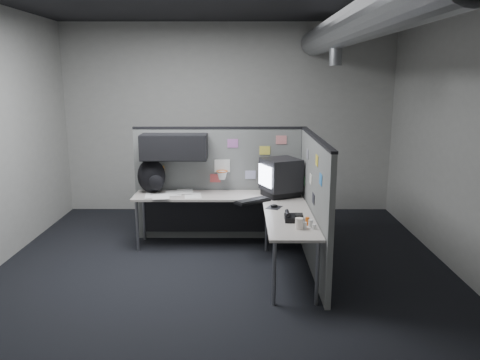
{
  "coord_description": "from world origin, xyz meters",
  "views": [
    {
      "loc": [
        0.23,
        -5.24,
        2.32
      ],
      "look_at": [
        0.21,
        0.35,
        1.08
      ],
      "focal_mm": 35.0,
      "sensor_mm": 36.0,
      "label": 1
    }
  ],
  "objects_px": {
    "keyboard": "(253,201)",
    "monitor": "(281,177)",
    "phone": "(293,217)",
    "desk": "(236,208)",
    "backpack": "(152,177)"
  },
  "relations": [
    {
      "from": "monitor",
      "to": "phone",
      "type": "height_order",
      "value": "monitor"
    },
    {
      "from": "monitor",
      "to": "phone",
      "type": "bearing_deg",
      "value": -66.36
    },
    {
      "from": "desk",
      "to": "phone",
      "type": "bearing_deg",
      "value": -53.73
    },
    {
      "from": "monitor",
      "to": "keyboard",
      "type": "height_order",
      "value": "monitor"
    },
    {
      "from": "desk",
      "to": "backpack",
      "type": "distance_m",
      "value": 1.28
    },
    {
      "from": "keyboard",
      "to": "monitor",
      "type": "bearing_deg",
      "value": 49.9
    },
    {
      "from": "keyboard",
      "to": "backpack",
      "type": "relative_size",
      "value": 1.02
    },
    {
      "from": "keyboard",
      "to": "phone",
      "type": "distance_m",
      "value": 0.9
    },
    {
      "from": "monitor",
      "to": "phone",
      "type": "distance_m",
      "value": 1.14
    },
    {
      "from": "desk",
      "to": "keyboard",
      "type": "height_order",
      "value": "keyboard"
    },
    {
      "from": "monitor",
      "to": "keyboard",
      "type": "xyz_separation_m",
      "value": [
        -0.39,
        -0.34,
        -0.24
      ]
    },
    {
      "from": "monitor",
      "to": "phone",
      "type": "relative_size",
      "value": 2.64
    },
    {
      "from": "phone",
      "to": "backpack",
      "type": "distance_m",
      "value": 2.24
    },
    {
      "from": "desk",
      "to": "backpack",
      "type": "relative_size",
      "value": 4.87
    },
    {
      "from": "desk",
      "to": "monitor",
      "type": "xyz_separation_m",
      "value": [
        0.61,
        0.22,
        0.38
      ]
    }
  ]
}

